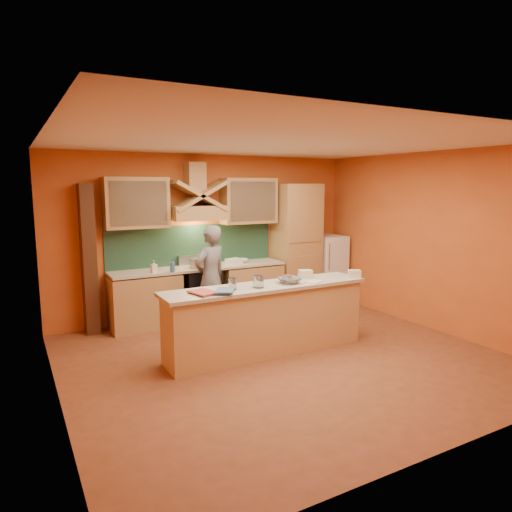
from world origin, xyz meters
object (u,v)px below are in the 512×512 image
person (211,277)px  kitchen_scale (288,280)px  fridge (328,268)px  stove (200,294)px  mixing_bowl (289,280)px

person → kitchen_scale: (0.51, -1.46, 0.17)m
person → kitchen_scale: size_ratio=13.46×
fridge → stove: bearing=180.0°
fridge → kitchen_scale: size_ratio=10.55×
stove → person: (-0.03, -0.52, 0.38)m
kitchen_scale → fridge: bearing=39.2°
kitchen_scale → mixing_bowl: bearing=27.2°
fridge → kitchen_scale: fridge is taller
person → kitchen_scale: 1.55m
stove → mixing_bowl: bearing=-74.9°
stove → kitchen_scale: bearing=-76.1°
person → mixing_bowl: 1.55m
person → mixing_bowl: (0.55, -1.44, 0.15)m
kitchen_scale → person: bearing=106.9°
person → mixing_bowl: bearing=90.0°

